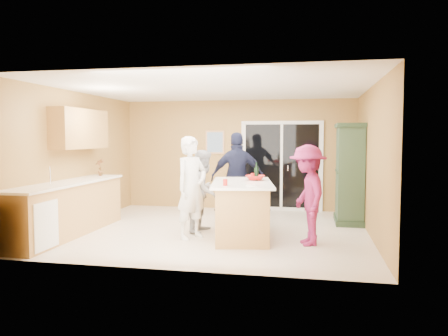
% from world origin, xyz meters
% --- Properties ---
extents(floor, '(5.50, 5.50, 0.00)m').
position_xyz_m(floor, '(0.00, 0.00, 0.00)').
color(floor, beige).
rests_on(floor, ground).
extents(ceiling, '(5.50, 5.00, 0.10)m').
position_xyz_m(ceiling, '(0.00, 0.00, 2.60)').
color(ceiling, white).
rests_on(ceiling, wall_back).
extents(wall_back, '(5.50, 0.10, 2.60)m').
position_xyz_m(wall_back, '(0.00, 2.50, 1.30)').
color(wall_back, tan).
rests_on(wall_back, ground).
extents(wall_front, '(5.50, 0.10, 2.60)m').
position_xyz_m(wall_front, '(0.00, -2.50, 1.30)').
color(wall_front, tan).
rests_on(wall_front, ground).
extents(wall_left, '(0.10, 5.00, 2.60)m').
position_xyz_m(wall_left, '(-2.75, 0.00, 1.30)').
color(wall_left, tan).
rests_on(wall_left, ground).
extents(wall_right, '(0.10, 5.00, 2.60)m').
position_xyz_m(wall_right, '(2.75, 0.00, 1.30)').
color(wall_right, tan).
rests_on(wall_right, ground).
extents(left_cabinet_run, '(0.65, 3.05, 1.24)m').
position_xyz_m(left_cabinet_run, '(-2.45, -1.05, 0.46)').
color(left_cabinet_run, tan).
rests_on(left_cabinet_run, floor).
extents(upper_cabinets, '(0.35, 1.60, 0.75)m').
position_xyz_m(upper_cabinets, '(-2.58, -0.20, 1.88)').
color(upper_cabinets, tan).
rests_on(upper_cabinets, wall_left).
extents(sliding_door, '(1.90, 0.07, 2.10)m').
position_xyz_m(sliding_door, '(1.05, 2.46, 1.05)').
color(sliding_door, white).
rests_on(sliding_door, floor).
extents(framed_picture, '(0.46, 0.04, 0.56)m').
position_xyz_m(framed_picture, '(-0.55, 2.48, 1.60)').
color(framed_picture, tan).
rests_on(framed_picture, wall_back).
extents(kitchen_island, '(1.28, 1.97, 0.96)m').
position_xyz_m(kitchen_island, '(0.58, -0.50, 0.45)').
color(kitchen_island, tan).
rests_on(kitchen_island, floor).
extents(green_hutch, '(0.57, 1.08, 1.99)m').
position_xyz_m(green_hutch, '(2.49, 1.23, 0.97)').
color(green_hutch, '#233924').
rests_on(green_hutch, floor).
extents(woman_white, '(0.68, 0.76, 1.73)m').
position_xyz_m(woman_white, '(-0.25, -0.71, 0.87)').
color(woman_white, white).
rests_on(woman_white, floor).
extents(woman_grey, '(0.66, 0.79, 1.49)m').
position_xyz_m(woman_grey, '(-0.17, -0.15, 0.74)').
color(woman_grey, '#A0A0A3').
rests_on(woman_grey, floor).
extents(woman_navy, '(1.14, 0.69, 1.82)m').
position_xyz_m(woman_navy, '(0.29, 0.80, 0.91)').
color(woman_navy, '#171B34').
rests_on(woman_navy, floor).
extents(woman_magenta, '(0.84, 1.15, 1.60)m').
position_xyz_m(woman_magenta, '(1.69, -0.77, 0.80)').
color(woman_magenta, '#8F1F53').
rests_on(woman_magenta, floor).
extents(serving_bowl, '(0.38, 0.38, 0.09)m').
position_xyz_m(serving_bowl, '(0.76, -0.16, 1.00)').
color(serving_bowl, red).
rests_on(serving_bowl, kitchen_island).
extents(tulip_vase, '(0.21, 0.18, 0.35)m').
position_xyz_m(tulip_vase, '(-2.45, 0.33, 1.11)').
color(tulip_vase, '#AA111A').
rests_on(tulip_vase, left_cabinet_run).
extents(tumbler_near, '(0.10, 0.10, 0.12)m').
position_xyz_m(tumbler_near, '(0.72, -0.08, 1.02)').
color(tumbler_near, red).
rests_on(tumbler_near, kitchen_island).
extents(tumbler_far, '(0.09, 0.09, 0.10)m').
position_xyz_m(tumbler_far, '(0.42, -1.13, 1.01)').
color(tumbler_far, red).
rests_on(tumbler_far, kitchen_island).
extents(wine_bottle, '(0.07, 0.07, 0.32)m').
position_xyz_m(wine_bottle, '(0.79, -0.23, 1.09)').
color(wine_bottle, black).
rests_on(wine_bottle, kitchen_island).
extents(white_plate, '(0.22, 0.22, 0.01)m').
position_xyz_m(white_plate, '(0.83, -1.05, 0.97)').
color(white_plate, white).
rests_on(white_plate, kitchen_island).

